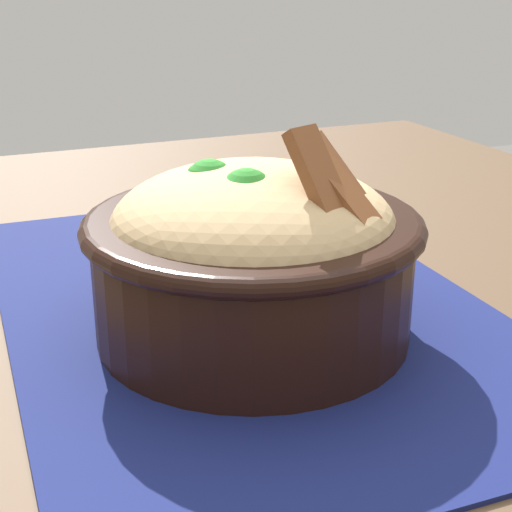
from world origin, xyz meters
TOP-DOWN VIEW (x-y plane):
  - table at (0.00, 0.00)m, footprint 1.02×0.94m
  - placemat at (0.01, -0.01)m, footprint 0.47×0.32m
  - bowl at (-0.04, -0.00)m, footprint 0.23×0.23m
  - fork at (0.10, -0.00)m, footprint 0.04×0.13m

SIDE VIEW (x-z plane):
  - table at x=0.00m, z-range 0.31..1.08m
  - placemat at x=0.01m, z-range 0.77..0.77m
  - fork at x=0.10m, z-range 0.77..0.78m
  - bowl at x=-0.04m, z-range 0.76..0.89m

